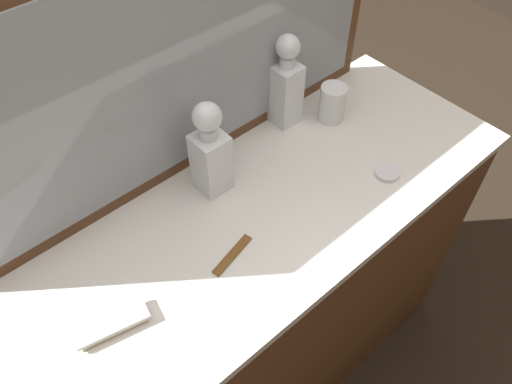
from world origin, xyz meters
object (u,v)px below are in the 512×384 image
Objects in this scene: crystal_decanter_left at (286,89)px; tortoiseshell_comb at (232,255)px; porcelain_dish at (387,172)px; silver_brush_center at (111,324)px; crystal_tumbler_left at (332,104)px; crystal_decanter_far_left at (211,156)px.

tortoiseshell_comb is (-0.41, -0.26, -0.11)m from crystal_decanter_left.
tortoiseshell_comb is (-0.47, 0.07, -0.00)m from porcelain_dish.
crystal_tumbler_left is at bearing 10.51° from silver_brush_center.
crystal_tumbler_left is (0.11, -0.08, -0.06)m from crystal_decanter_left.
silver_brush_center is at bearing -169.49° from crystal_tumbler_left.
crystal_tumbler_left is 0.55m from tortoiseshell_comb.
crystal_decanter_left is at bearing 99.21° from porcelain_dish.
crystal_tumbler_left is (0.42, -0.02, -0.06)m from crystal_decanter_far_left.
crystal_decanter_far_left is 1.63× the size of silver_brush_center.
crystal_decanter_left reaches higher than crystal_tumbler_left.
crystal_tumbler_left reaches higher than porcelain_dish.
crystal_decanter_far_left is 2.08× the size of tortoiseshell_comb.
porcelain_dish is at bearing -36.42° from crystal_decanter_far_left.
silver_brush_center is 0.30m from tortoiseshell_comb.
crystal_decanter_far_left is (-0.31, -0.06, -0.00)m from crystal_decanter_left.
crystal_decanter_left is at bearing 32.50° from tortoiseshell_comb.
porcelain_dish is (0.05, -0.33, -0.11)m from crystal_decanter_left.
silver_brush_center is at bearing 174.59° from tortoiseshell_comb.
crystal_tumbler_left is at bearing -37.88° from crystal_decanter_left.
silver_brush_center is (-0.82, -0.15, -0.04)m from crystal_tumbler_left.
crystal_decanter_left is 0.32m from crystal_decanter_far_left.
crystal_decanter_left is at bearing 18.26° from silver_brush_center.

